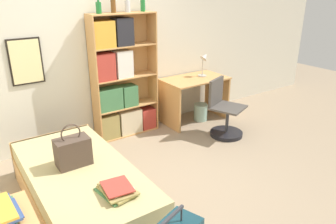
{
  "coord_description": "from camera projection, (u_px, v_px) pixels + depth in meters",
  "views": [
    {
      "loc": [
        -1.7,
        -2.9,
        2.23
      ],
      "look_at": [
        0.43,
        0.2,
        0.75
      ],
      "focal_mm": 35.0,
      "sensor_mm": 36.0,
      "label": 1
    }
  ],
  "objects": [
    {
      "name": "ground_plane",
      "position": [
        148.0,
        183.0,
        3.93
      ],
      "size": [
        14.0,
        14.0,
        0.0
      ],
      "primitive_type": "plane",
      "color": "gray"
    },
    {
      "name": "wall_back",
      "position": [
        88.0,
        53.0,
        4.67
      ],
      "size": [
        10.0,
        0.09,
        2.6
      ],
      "color": "beige",
      "rests_on": "ground_plane"
    },
    {
      "name": "book_stack_on_bed",
      "position": [
        117.0,
        189.0,
        2.93
      ],
      "size": [
        0.31,
        0.39,
        0.08
      ],
      "color": "#427A4C",
      "rests_on": "bed"
    },
    {
      "name": "bed",
      "position": [
        81.0,
        187.0,
        3.44
      ],
      "size": [
        0.98,
        2.04,
        0.48
      ],
      "color": "tan",
      "rests_on": "ground_plane"
    },
    {
      "name": "handbag",
      "position": [
        73.0,
        151.0,
        3.34
      ],
      "size": [
        0.34,
        0.21,
        0.46
      ],
      "color": "#47382D",
      "rests_on": "bed"
    },
    {
      "name": "desk_lamp",
      "position": [
        204.0,
        60.0,
        5.5
      ],
      "size": [
        0.2,
        0.15,
        0.41
      ],
      "color": "#ADA89E",
      "rests_on": "desk"
    },
    {
      "name": "bottle_brown",
      "position": [
        113.0,
        5.0,
        4.49
      ],
      "size": [
        0.07,
        0.07,
        0.26
      ],
      "color": "brown",
      "rests_on": "bookcase"
    },
    {
      "name": "bottle_green",
      "position": [
        99.0,
        7.0,
        4.36
      ],
      "size": [
        0.07,
        0.07,
        0.21
      ],
      "color": "#1E6B2D",
      "rests_on": "bookcase"
    },
    {
      "name": "bottle_clear",
      "position": [
        127.0,
        6.0,
        4.6
      ],
      "size": [
        0.08,
        0.08,
        0.22
      ],
      "color": "#B7BCC1",
      "rests_on": "bookcase"
    },
    {
      "name": "desk_chair",
      "position": [
        224.0,
        118.0,
        5.08
      ],
      "size": [
        0.6,
        0.6,
        0.89
      ],
      "color": "black",
      "rests_on": "ground_plane"
    },
    {
      "name": "bookcase",
      "position": [
        120.0,
        84.0,
        4.89
      ],
      "size": [
        0.99,
        0.29,
        1.85
      ],
      "color": "tan",
      "rests_on": "ground_plane"
    },
    {
      "name": "bottle_blue",
      "position": [
        143.0,
        5.0,
        4.7
      ],
      "size": [
        0.07,
        0.07,
        0.23
      ],
      "color": "#1E6B2D",
      "rests_on": "bookcase"
    },
    {
      "name": "desk",
      "position": [
        194.0,
        92.0,
        5.55
      ],
      "size": [
        1.08,
        0.66,
        0.76
      ],
      "color": "tan",
      "rests_on": "ground_plane"
    },
    {
      "name": "waste_bin",
      "position": [
        201.0,
        112.0,
        5.69
      ],
      "size": [
        0.23,
        0.23,
        0.29
      ],
      "color": "#99C1B2",
      "rests_on": "ground_plane"
    }
  ]
}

